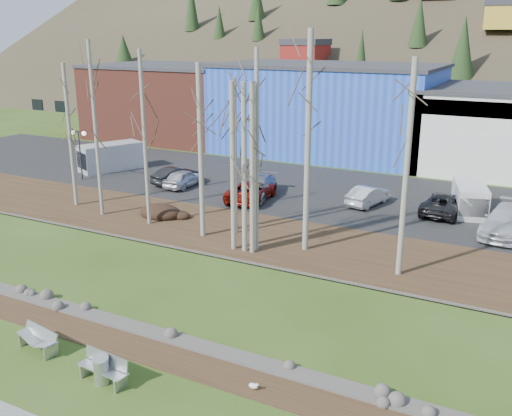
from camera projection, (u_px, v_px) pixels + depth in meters
The scene contains 35 objects.
ground at pixel (85, 371), 19.51m from camera, with size 200.00×200.00×0.00m, color #314A13.
dirt_strip at pixel (125, 342), 21.28m from camera, with size 80.00×1.80×0.03m, color #382616.
near_bank_rocks at pixel (142, 330), 22.14m from camera, with size 80.00×0.80×0.50m, color #47423D, non-canonical shape.
river at pixel (200, 290), 25.61m from camera, with size 80.00×8.00×0.90m, color black, non-canonical shape.
far_bank_rocks at pixel (243, 259), 29.09m from camera, with size 80.00×0.80×0.46m, color #47423D, non-canonical shape.
far_bank at pixel (271, 239), 31.78m from camera, with size 80.00×7.00×0.15m, color #382616.
parking_lot at pixel (335, 193), 40.68m from camera, with size 80.00×14.00×0.14m, color black.
building_brick at pixel (172, 101), 61.99m from camera, with size 16.32×12.24×7.80m.
building_blue at pixel (328, 109), 53.98m from camera, with size 20.40×12.24×8.30m.
bench_intact at pixel (104, 368), 18.82m from camera, with size 1.93×0.72×0.95m.
bench_damaged at pixel (39, 339), 20.69m from camera, with size 1.91×0.88×0.82m.
litter_bin at pixel (101, 371), 18.70m from camera, with size 0.51×0.51×0.89m, color #AAADAF.
seagull at pixel (254, 386), 18.41m from camera, with size 0.40×0.18×0.28m.
dirt_mound at pixel (160, 212), 35.37m from camera, with size 2.81×1.98×0.55m, color black.
birch_0 at pixel (70, 136), 36.44m from camera, with size 0.24×0.24×9.15m.
birch_1 at pixel (96, 131), 34.25m from camera, with size 0.22×0.22×10.55m.
birch_2 at pixel (201, 153), 30.69m from camera, with size 0.28×0.28×9.47m.
birch_3 at pixel (145, 140), 32.61m from camera, with size 0.22×0.22×10.07m.
birch_4 at pixel (244, 170), 28.56m from camera, with size 0.26×0.26×8.69m.
birch_5 at pixel (235, 158), 31.23m from camera, with size 0.20×0.20×8.69m.
birch_6 at pixel (257, 154), 28.44m from camera, with size 0.22×0.22×10.27m.
birch_7 at pixel (308, 145), 28.40m from camera, with size 0.30×0.30×11.14m.
birch_8 at pixel (406, 171), 25.49m from camera, with size 0.27×0.27×9.96m.
birch_10 at pixel (252, 171), 28.36m from camera, with size 0.26×0.26×8.69m.
birch_11 at pixel (233, 168), 28.85m from camera, with size 0.26×0.26×8.69m.
street_lamp at pixel (79, 141), 43.43m from camera, with size 1.46×0.36×3.80m.
car_0 at pixel (183, 178), 42.05m from camera, with size 1.53×3.80×1.29m, color silver.
car_1 at pixel (176, 176), 42.80m from camera, with size 1.35×3.89×1.28m, color black.
car_2 at pixel (252, 191), 38.57m from camera, with size 2.27×4.93×1.37m, color maroon.
car_3 at pixel (257, 187), 39.35m from camera, with size 1.97×4.85×1.41m, color gray.
car_4 at pixel (368, 195), 37.61m from camera, with size 1.35×3.87×1.27m, color silver.
car_5 at pixel (444, 203), 35.76m from camera, with size 2.22×4.81×1.34m, color #252527.
car_6 at pixel (507, 221), 32.06m from camera, with size 2.19×5.39×1.56m, color silver.
van_white at pixel (470, 199), 35.76m from camera, with size 2.79×4.56×1.86m.
van_grey at pixel (108, 157), 46.94m from camera, with size 3.97×5.43×2.19m.
Camera 1 is at (13.04, -12.37, 11.09)m, focal length 40.00 mm.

